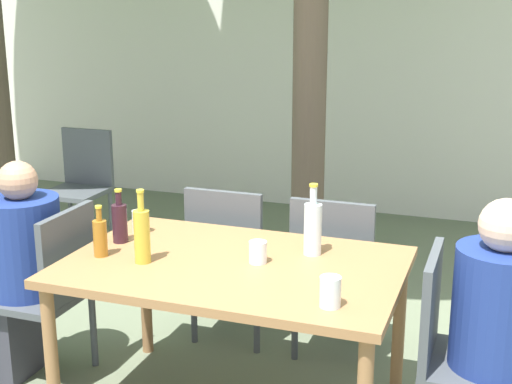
{
  "coord_description": "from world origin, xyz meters",
  "views": [
    {
      "loc": [
        1.1,
        -2.78,
        1.9
      ],
      "look_at": [
        0.0,
        0.3,
        1.02
      ],
      "focal_mm": 50.0,
      "sensor_mm": 36.0,
      "label": 1
    }
  ],
  "objects": [
    {
      "name": "patio_chair_1",
      "position": [
        0.98,
        0.0,
        0.52
      ],
      "size": [
        0.44,
        0.44,
        0.92
      ],
      "rotation": [
        0.0,
        0.0,
        1.57
      ],
      "color": "#474C51",
      "rests_on": "ground_plane"
    },
    {
      "name": "drinking_glass_0",
      "position": [
        0.1,
        0.04,
        0.82
      ],
      "size": [
        0.08,
        0.08,
        0.1
      ],
      "color": "white",
      "rests_on": "dining_table_front"
    },
    {
      "name": "drinking_glass_2",
      "position": [
        -0.6,
        0.24,
        0.82
      ],
      "size": [
        0.08,
        0.08,
        0.11
      ],
      "color": "silver",
      "rests_on": "dining_table_front"
    },
    {
      "name": "patio_chair_3",
      "position": [
        0.3,
        0.72,
        0.52
      ],
      "size": [
        0.44,
        0.44,
        0.92
      ],
      "rotation": [
        0.0,
        0.0,
        3.14
      ],
      "color": "#474C51",
      "rests_on": "ground_plane"
    },
    {
      "name": "cafe_building_wall",
      "position": [
        0.0,
        3.58,
        1.4
      ],
      "size": [
        10.0,
        0.08,
        2.8
      ],
      "color": "white",
      "rests_on": "ground_plane"
    },
    {
      "name": "wine_bottle_2",
      "position": [
        -0.62,
        0.08,
        0.87
      ],
      "size": [
        0.07,
        0.07,
        0.26
      ],
      "color": "#331923",
      "rests_on": "dining_table_front"
    },
    {
      "name": "patio_chair_4",
      "position": [
        -2.04,
        1.89,
        0.52
      ],
      "size": [
        0.44,
        0.44,
        0.92
      ],
      "color": "#474C51",
      "rests_on": "ground_plane"
    },
    {
      "name": "patio_chair_2",
      "position": [
        -0.3,
        0.72,
        0.52
      ],
      "size": [
        0.44,
        0.44,
        0.92
      ],
      "rotation": [
        0.0,
        0.0,
        3.14
      ],
      "color": "#474C51",
      "rests_on": "ground_plane"
    },
    {
      "name": "water_bottle_0",
      "position": [
        0.3,
        0.22,
        0.9
      ],
      "size": [
        0.08,
        0.08,
        0.33
      ],
      "color": "silver",
      "rests_on": "dining_table_front"
    },
    {
      "name": "dining_table_front",
      "position": [
        0.0,
        0.0,
        0.69
      ],
      "size": [
        1.5,
        0.98,
        0.77
      ],
      "color": "#996B42",
      "rests_on": "ground_plane"
    },
    {
      "name": "amber_bottle_3",
      "position": [
        -0.6,
        -0.12,
        0.86
      ],
      "size": [
        0.06,
        0.06,
        0.24
      ],
      "color": "#9E661E",
      "rests_on": "dining_table_front"
    },
    {
      "name": "patio_chair_0",
      "position": [
        -0.98,
        0.0,
        0.52
      ],
      "size": [
        0.44,
        0.44,
        0.92
      ],
      "rotation": [
        0.0,
        0.0,
        -1.57
      ],
      "color": "#474C51",
      "rests_on": "ground_plane"
    },
    {
      "name": "person_seated_0",
      "position": [
        -1.22,
        -0.0,
        0.52
      ],
      "size": [
        0.59,
        0.38,
        1.15
      ],
      "rotation": [
        0.0,
        0.0,
        -1.57
      ],
      "color": "#383842",
      "rests_on": "ground_plane"
    },
    {
      "name": "oil_cruet_1",
      "position": [
        -0.38,
        -0.13,
        0.9
      ],
      "size": [
        0.07,
        0.07,
        0.34
      ],
      "color": "gold",
      "rests_on": "dining_table_front"
    },
    {
      "name": "drinking_glass_1",
      "position": [
        0.52,
        -0.32,
        0.83
      ],
      "size": [
        0.08,
        0.08,
        0.12
      ],
      "color": "silver",
      "rests_on": "dining_table_front"
    }
  ]
}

